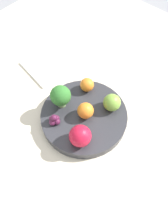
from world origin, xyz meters
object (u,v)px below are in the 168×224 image
object	(u,v)px
apple_green	(112,103)
orange_back	(86,110)
bowl	(84,117)
broccoli	(61,96)
apple_red	(80,136)
napkin	(47,66)
grape_cluster	(54,120)
orange_front	(87,85)

from	to	relation	value
apple_green	orange_back	size ratio (longest dim) A/B	1.08
bowl	broccoli	world-z (taller)	broccoli
broccoli	orange_back	world-z (taller)	broccoli
apple_red	napkin	distance (m)	0.31
apple_red	napkin	world-z (taller)	apple_red
apple_green	grape_cluster	xyz separation A→B (m)	(0.08, 0.14, -0.01)
apple_green	orange_back	bearing A→B (deg)	59.48
apple_red	bowl	bearing A→B (deg)	-54.99
broccoli	apple_green	distance (m)	0.14
broccoli	orange_front	world-z (taller)	broccoli
broccoli	orange_front	xyz separation A→B (m)	(-0.02, -0.09, -0.02)
broccoli	napkin	distance (m)	0.20
orange_front	napkin	world-z (taller)	orange_front
broccoli	orange_back	size ratio (longest dim) A/B	1.61
apple_red	orange_front	xyz separation A→B (m)	(0.10, -0.14, -0.01)
bowl	apple_green	size ratio (longest dim) A/B	4.97
apple_green	orange_back	world-z (taller)	apple_green
bowl	orange_front	xyz separation A→B (m)	(0.05, -0.07, 0.03)
napkin	apple_green	bearing A→B (deg)	179.44
orange_back	apple_red	bearing A→B (deg)	120.53
orange_back	napkin	size ratio (longest dim) A/B	0.28
orange_back	bowl	bearing A→B (deg)	31.79
orange_front	grape_cluster	bearing A→B (deg)	93.56
broccoli	grape_cluster	bearing A→B (deg)	115.63
bowl	orange_front	size ratio (longest dim) A/B	5.95
apple_red	grape_cluster	size ratio (longest dim) A/B	1.70
broccoli	apple_red	bearing A→B (deg)	157.23
orange_back	napkin	world-z (taller)	orange_back
orange_back	napkin	distance (m)	0.25
apple_red	apple_green	xyz separation A→B (m)	(0.00, -0.13, -0.00)
bowl	napkin	xyz separation A→B (m)	(0.23, -0.07, -0.01)
apple_red	grape_cluster	distance (m)	0.09
apple_green	apple_red	bearing A→B (deg)	91.70
apple_green	grape_cluster	bearing A→B (deg)	58.47
broccoli	orange_front	distance (m)	0.09
grape_cluster	napkin	distance (m)	0.24
broccoli	apple_green	bearing A→B (deg)	-142.24
apple_red	napkin	size ratio (longest dim) A/B	0.36
apple_green	orange_front	bearing A→B (deg)	-2.44
grape_cluster	napkin	xyz separation A→B (m)	(0.19, -0.14, -0.04)
apple_red	apple_green	world-z (taller)	apple_red
bowl	napkin	bearing A→B (deg)	-16.77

